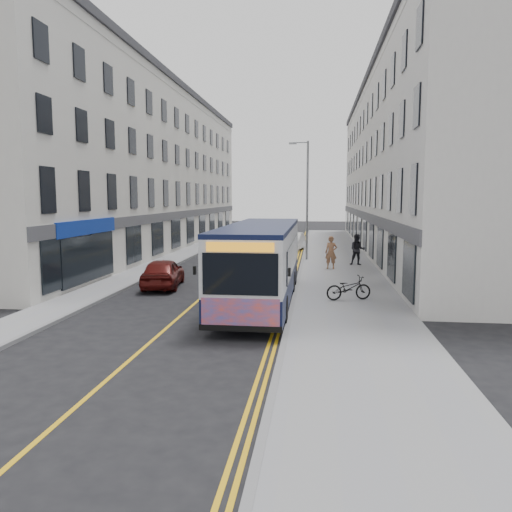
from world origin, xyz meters
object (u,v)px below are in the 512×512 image
(city_bus, at_px, (261,260))
(car_white, at_px, (292,242))
(streetlamp, at_px, (306,196))
(car_maroon, at_px, (163,273))
(pedestrian_far, at_px, (357,250))
(bicycle, at_px, (349,288))
(pedestrian_near, at_px, (331,252))

(city_bus, xyz_separation_m, car_white, (0.26, 20.22, -1.04))
(city_bus, bearing_deg, car_white, 89.27)
(streetlamp, distance_m, car_maroon, 13.08)
(city_bus, bearing_deg, streetlamp, 83.80)
(pedestrian_far, bearing_deg, streetlamp, 147.18)
(bicycle, distance_m, pedestrian_near, 8.98)
(car_maroon, bearing_deg, streetlamp, -129.04)
(streetlamp, bearing_deg, pedestrian_near, -69.52)
(pedestrian_near, xyz_separation_m, car_white, (-2.82, 10.75, -0.36))
(pedestrian_far, distance_m, car_white, 10.01)
(pedestrian_far, xyz_separation_m, car_maroon, (-9.82, -8.24, -0.37))
(bicycle, height_order, car_white, car_white)
(streetlamp, relative_size, pedestrian_far, 4.17)
(pedestrian_near, relative_size, car_white, 0.44)
(city_bus, relative_size, car_maroon, 2.68)
(streetlamp, distance_m, city_bus, 14.06)
(car_maroon, bearing_deg, pedestrian_near, -149.22)
(city_bus, distance_m, car_white, 20.25)
(city_bus, relative_size, pedestrian_far, 5.80)
(pedestrian_near, xyz_separation_m, pedestrian_far, (1.66, 1.81, -0.01))
(streetlamp, bearing_deg, bicycle, -81.11)
(bicycle, distance_m, car_white, 19.98)
(bicycle, height_order, car_maroon, car_maroon)
(streetlamp, height_order, pedestrian_far, streetlamp)
(city_bus, xyz_separation_m, pedestrian_near, (3.08, 9.47, -0.68))
(city_bus, height_order, pedestrian_far, city_bus)
(city_bus, height_order, bicycle, city_bus)
(pedestrian_near, height_order, car_maroon, pedestrian_near)
(pedestrian_far, relative_size, car_white, 0.44)
(bicycle, xyz_separation_m, pedestrian_near, (-0.48, 8.96, 0.47))
(city_bus, distance_m, bicycle, 3.77)
(city_bus, distance_m, pedestrian_near, 9.98)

